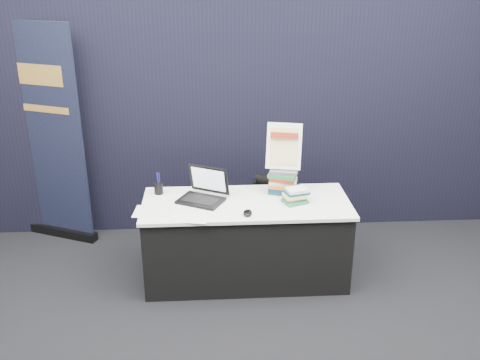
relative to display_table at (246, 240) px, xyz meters
name	(u,v)px	position (x,y,z in m)	size (l,w,h in m)	color
floor	(251,312)	(0.00, -0.55, -0.38)	(8.00, 8.00, 0.00)	black
wall_back	(229,34)	(0.00, 3.45, 1.37)	(8.00, 0.02, 3.50)	#B5B2AB
drape_partition	(239,119)	(0.00, 1.05, 0.82)	(6.00, 0.08, 2.40)	black
display_table	(246,240)	(0.00, 0.00, 0.00)	(1.80, 0.75, 0.75)	black
laptop	(201,192)	(-0.39, 0.08, 0.44)	(0.45, 0.45, 0.28)	black
mouse	(248,213)	(-0.01, -0.26, 0.39)	(0.07, 0.12, 0.04)	black
brochure_left	(154,211)	(-0.78, -0.15, 0.38)	(0.33, 0.24, 0.00)	silver
brochure_mid	(167,216)	(-0.67, -0.23, 0.38)	(0.31, 0.22, 0.00)	white
brochure_right	(192,218)	(-0.46, -0.29, 0.38)	(0.26, 0.18, 0.00)	white
pen_cup	(159,188)	(-0.77, 0.23, 0.42)	(0.08, 0.08, 0.10)	black
book_stack_tall	(283,181)	(0.35, 0.18, 0.49)	(0.28, 0.24, 0.22)	#175958
book_stack_short	(296,195)	(0.43, -0.03, 0.44)	(0.22, 0.19, 0.13)	#1F763F
info_sign	(284,147)	(0.35, 0.21, 0.80)	(0.33, 0.18, 0.42)	black
pullup_banner	(46,147)	(-1.93, 0.95, 0.59)	(0.89, 0.46, 2.19)	black
stacking_chair	(275,217)	(0.29, 0.27, 0.08)	(0.45, 0.46, 0.82)	black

